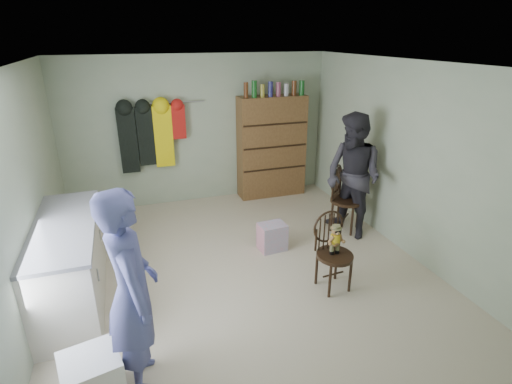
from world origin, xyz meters
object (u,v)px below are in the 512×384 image
object	(u,v)px
counter	(70,263)
chair_far	(343,196)
chair_front	(333,246)
dresser	(272,146)

from	to	relation	value
counter	chair_far	world-z (taller)	chair_far
counter	chair_far	bearing A→B (deg)	9.45
counter	chair_far	size ratio (longest dim) A/B	1.84
counter	chair_front	size ratio (longest dim) A/B	2.01
counter	dresser	bearing A→B (deg)	35.68
chair_front	dresser	world-z (taller)	dresser
chair_far	dresser	world-z (taller)	dresser
chair_far	dresser	distance (m)	1.80
chair_front	dresser	size ratio (longest dim) A/B	0.45
chair_far	counter	bearing A→B (deg)	147.54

